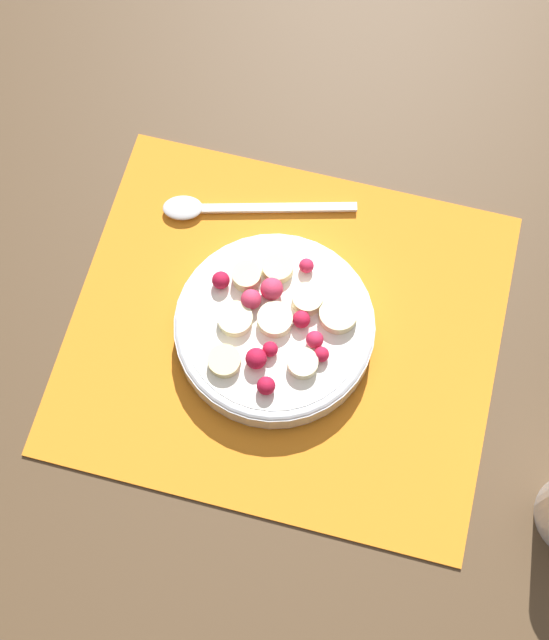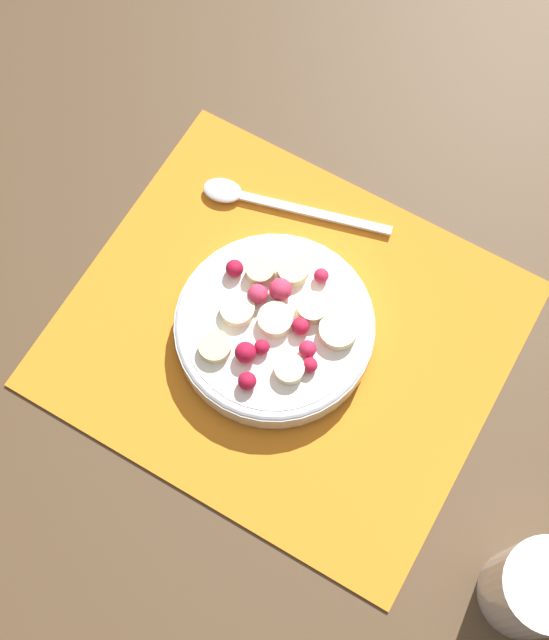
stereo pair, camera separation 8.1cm
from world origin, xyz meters
name	(u,v)px [view 2 (the right image)]	position (x,y,z in m)	size (l,w,h in m)	color
ground_plane	(285,335)	(0.00, 0.00, 0.00)	(3.00, 3.00, 0.00)	#4C3823
placemat	(285,334)	(0.00, 0.00, 0.00)	(0.40, 0.35, 0.01)	orange
fruit_bowl	(275,326)	(-0.01, -0.01, 0.02)	(0.19, 0.19, 0.05)	silver
spoon	(258,199)	(-0.09, 0.11, 0.01)	(0.19, 0.07, 0.01)	silver
drinking_glass	(535,589)	(0.29, -0.11, 0.05)	(0.08, 0.08, 0.09)	white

